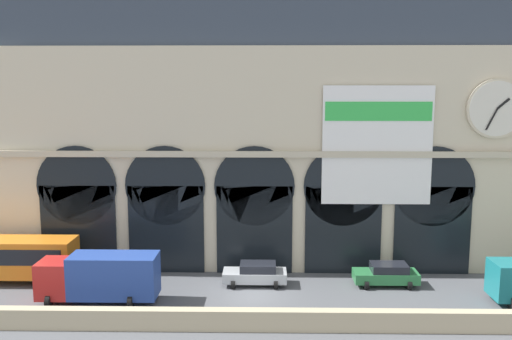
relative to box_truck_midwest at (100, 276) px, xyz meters
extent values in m
plane|color=#54565B|center=(9.68, 0.87, -1.70)|extent=(200.00, 200.00, 0.00)
cube|color=#BCAD8C|center=(9.68, -3.92, -1.10)|extent=(90.00, 0.70, 1.21)
cube|color=beige|center=(9.68, 8.07, 6.55)|extent=(40.19, 4.39, 16.49)
cube|color=#333D4C|center=(9.68, 8.37, 17.13)|extent=(40.19, 3.79, 4.68)
cube|color=black|center=(-3.28, 5.82, 1.56)|extent=(5.54, 0.20, 6.52)
cylinder|color=black|center=(-3.28, 5.82, 4.82)|extent=(5.83, 0.20, 5.83)
cube|color=black|center=(3.20, 5.82, 1.56)|extent=(5.54, 0.20, 6.52)
cylinder|color=black|center=(3.20, 5.82, 4.82)|extent=(5.83, 0.20, 5.83)
cube|color=black|center=(9.68, 5.82, 1.56)|extent=(5.54, 0.20, 6.52)
cylinder|color=black|center=(9.68, 5.82, 4.82)|extent=(5.83, 0.20, 5.83)
cube|color=black|center=(16.16, 5.82, 1.56)|extent=(5.54, 0.20, 6.52)
cylinder|color=black|center=(16.16, 5.82, 4.82)|extent=(5.83, 0.20, 5.83)
cube|color=black|center=(22.65, 5.82, 1.56)|extent=(5.54, 0.20, 6.52)
cylinder|color=black|center=(22.65, 5.82, 4.82)|extent=(5.83, 0.20, 5.83)
cylinder|color=beige|center=(26.68, 5.72, 10.41)|extent=(4.18, 0.25, 4.18)
cylinder|color=silver|center=(26.68, 5.60, 10.41)|extent=(3.87, 0.06, 3.87)
cube|color=black|center=(27.08, 5.54, 10.76)|extent=(0.91, 0.04, 0.82)
cube|color=black|center=(26.33, 5.52, 9.67)|extent=(0.81, 0.04, 1.54)
cube|color=white|center=(18.43, 5.70, 7.79)|extent=(7.82, 0.12, 8.48)
cube|color=green|center=(18.43, 5.62, 10.22)|extent=(7.51, 0.04, 1.35)
cube|color=#C0B49A|center=(9.68, 5.72, 7.16)|extent=(40.19, 0.50, 0.44)
cylinder|color=black|center=(-4.56, 2.45, -1.20)|extent=(0.28, 1.00, 1.00)
cylinder|color=black|center=(-4.56, 4.70, -1.20)|extent=(0.28, 1.00, 1.00)
cube|color=red|center=(-2.86, 0.00, -0.13)|extent=(2.00, 2.30, 2.30)
cube|color=#28479E|center=(0.89, 0.00, 0.07)|extent=(5.50, 2.30, 2.70)
cylinder|color=black|center=(-2.96, -1.04, -1.28)|extent=(0.28, 0.84, 0.84)
cylinder|color=black|center=(-2.96, 1.03, -1.28)|extent=(0.28, 0.84, 0.84)
cylinder|color=black|center=(2.14, -1.04, -1.28)|extent=(0.28, 0.84, 0.84)
cylinder|color=black|center=(2.14, 1.03, -1.28)|extent=(0.28, 0.84, 0.84)
cube|color=#ADB2B7|center=(9.75, 3.27, -1.05)|extent=(4.40, 1.80, 0.70)
cube|color=black|center=(9.97, 3.27, -0.43)|extent=(2.46, 1.62, 0.55)
cylinder|color=black|center=(8.30, 2.46, -1.40)|extent=(0.28, 0.60, 0.60)
cylinder|color=black|center=(8.30, 4.08, -1.40)|extent=(0.28, 0.60, 0.60)
cylinder|color=black|center=(11.21, 2.46, -1.40)|extent=(0.28, 0.60, 0.60)
cylinder|color=black|center=(11.21, 4.08, -1.40)|extent=(0.28, 0.60, 0.60)
cube|color=#2D7A42|center=(18.81, 3.32, -1.05)|extent=(4.40, 1.80, 0.70)
cube|color=black|center=(19.03, 3.32, -0.43)|extent=(2.46, 1.62, 0.55)
cylinder|color=black|center=(17.36, 2.51, -1.40)|extent=(0.28, 0.60, 0.60)
cylinder|color=black|center=(17.36, 4.13, -1.40)|extent=(0.28, 0.60, 0.60)
cylinder|color=black|center=(20.27, 2.51, -1.40)|extent=(0.28, 0.60, 0.60)
cylinder|color=black|center=(20.27, 4.13, -1.40)|extent=(0.28, 0.60, 0.60)
cube|color=#19727A|center=(25.79, 0.19, -0.13)|extent=(2.00, 2.30, 2.30)
cylinder|color=black|center=(25.69, -0.85, -1.28)|extent=(0.28, 0.84, 0.84)
cylinder|color=black|center=(25.69, 1.22, -1.28)|extent=(0.28, 0.84, 0.84)
camera|label=1|loc=(10.50, -33.11, 11.83)|focal=38.36mm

